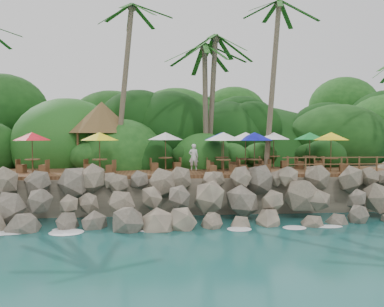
{
  "coord_description": "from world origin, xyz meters",
  "views": [
    {
      "loc": [
        -2.27,
        -18.89,
        4.71
      ],
      "look_at": [
        0.0,
        6.0,
        3.4
      ],
      "focal_mm": 37.09,
      "sensor_mm": 36.0,
      "label": 1
    }
  ],
  "objects": [
    {
      "name": "jungle_hill",
      "position": [
        0.0,
        23.5,
        0.0
      ],
      "size": [
        44.8,
        28.0,
        15.4
      ],
      "primitive_type": "ellipsoid",
      "color": "#143811",
      "rests_on": "ground"
    },
    {
      "name": "land_base",
      "position": [
        0.0,
        16.0,
        1.05
      ],
      "size": [
        32.0,
        25.2,
        2.1
      ],
      "primitive_type": "cube",
      "color": "gray",
      "rests_on": "ground"
    },
    {
      "name": "ground",
      "position": [
        0.0,
        0.0,
        0.0
      ],
      "size": [
        140.0,
        140.0,
        0.0
      ],
      "primitive_type": "plane",
      "color": "#19514F",
      "rests_on": "ground"
    },
    {
      "name": "palapa",
      "position": [
        -6.07,
        9.57,
        5.79
      ],
      "size": [
        4.76,
        4.76,
        4.6
      ],
      "color": "brown",
      "rests_on": "ground"
    },
    {
      "name": "jungle_foliage",
      "position": [
        0.0,
        15.0,
        0.0
      ],
      "size": [
        44.0,
        16.0,
        12.0
      ],
      "primitive_type": null,
      "color": "#143811",
      "rests_on": "ground"
    },
    {
      "name": "dining_clusters",
      "position": [
        1.62,
        5.8,
        4.33
      ],
      "size": [
        20.63,
        5.45,
        2.44
      ],
      "color": "brown",
      "rests_on": "terrace"
    },
    {
      "name": "foam_line",
      "position": [
        0.0,
        0.3,
        0.03
      ],
      "size": [
        25.2,
        0.8,
        0.06
      ],
      "color": "white",
      "rests_on": "ground"
    },
    {
      "name": "waiter",
      "position": [
        0.14,
        6.36,
        3.15
      ],
      "size": [
        0.64,
        0.44,
        1.7
      ],
      "primitive_type": "imported",
      "rotation": [
        0.0,
        0.0,
        3.08
      ],
      "color": "white",
      "rests_on": "terrace"
    },
    {
      "name": "seawall",
      "position": [
        0.0,
        2.0,
        1.15
      ],
      "size": [
        29.0,
        4.0,
        2.3
      ],
      "primitive_type": null,
      "color": "gray",
      "rests_on": "ground"
    },
    {
      "name": "railing",
      "position": [
        9.25,
        3.65,
        2.91
      ],
      "size": [
        8.3,
        0.1,
        1.0
      ],
      "color": "brown",
      "rests_on": "terrace"
    },
    {
      "name": "palms",
      "position": [
        1.1,
        8.67,
        12.06
      ],
      "size": [
        35.53,
        7.04,
        12.94
      ],
      "color": "brown",
      "rests_on": "ground"
    },
    {
      "name": "terrace",
      "position": [
        0.0,
        6.0,
        2.2
      ],
      "size": [
        26.0,
        5.0,
        0.2
      ],
      "primitive_type": "cube",
      "color": "brown",
      "rests_on": "land_base"
    }
  ]
}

